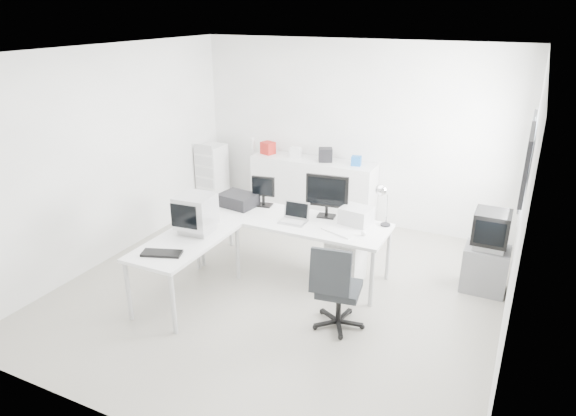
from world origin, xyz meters
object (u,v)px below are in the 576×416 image
at_px(laser_printer, 356,215).
at_px(crt_tv, 491,231).
at_px(sideboard, 313,190).
at_px(main_desk, 293,246).
at_px(lcd_monitor_large, 327,196).
at_px(lcd_monitor_small, 263,192).
at_px(filing_cabinet, 213,177).
at_px(drawer_pedestal, 346,261).
at_px(tv_cabinet, 485,269).
at_px(side_desk, 187,269).
at_px(crt_monitor, 196,215).
at_px(laptop, 293,214).
at_px(inkjet_printer, 238,200).
at_px(office_chair, 339,285).

height_order(laser_printer, crt_tv, crt_tv).
distance_m(crt_tv, sideboard, 3.01).
relative_size(main_desk, lcd_monitor_large, 4.29).
relative_size(lcd_monitor_small, laser_printer, 1.10).
xyz_separation_m(crt_tv, filing_cabinet, (-4.50, 0.93, -0.24)).
height_order(lcd_monitor_large, sideboard, lcd_monitor_large).
bearing_deg(main_desk, drawer_pedestal, 4.09).
height_order(main_desk, tv_cabinet, main_desk).
relative_size(side_desk, filing_cabinet, 1.29).
bearing_deg(crt_monitor, lcd_monitor_small, 69.36).
distance_m(laptop, laser_printer, 0.77).
xyz_separation_m(inkjet_printer, office_chair, (1.80, -0.97, -0.34)).
height_order(side_desk, lcd_monitor_large, lcd_monitor_large).
relative_size(side_desk, laser_printer, 3.96).
height_order(inkjet_printer, crt_monitor, crt_monitor).
height_order(inkjet_printer, tv_cabinet, inkjet_printer).
relative_size(laser_printer, crt_monitor, 0.83).
xyz_separation_m(main_desk, laptop, (0.05, -0.10, 0.48)).
xyz_separation_m(drawer_pedestal, laser_printer, (0.05, 0.17, 0.55)).
relative_size(lcd_monitor_small, filing_cabinet, 0.36).
xyz_separation_m(inkjet_printer, filing_cabinet, (-1.37, 1.44, -0.29)).
distance_m(laptop, crt_monitor, 1.18).
relative_size(side_desk, sideboard, 0.70).
height_order(side_desk, lcd_monitor_small, lcd_monitor_small).
distance_m(tv_cabinet, crt_tv, 0.51).
xyz_separation_m(crt_tv, sideboard, (-2.76, 1.17, -0.29)).
distance_m(side_desk, lcd_monitor_large, 1.92).
distance_m(laser_printer, tv_cabinet, 1.68).
height_order(tv_cabinet, filing_cabinet, filing_cabinet).
xyz_separation_m(main_desk, tv_cabinet, (2.28, 0.61, -0.09)).
bearing_deg(sideboard, crt_tv, -22.97).
distance_m(lcd_monitor_small, laser_printer, 1.30).
height_order(side_desk, laptop, laptop).
bearing_deg(lcd_monitor_large, laser_printer, -11.52).
distance_m(crt_monitor, filing_cabinet, 2.79).
height_order(inkjet_printer, sideboard, sideboard).
height_order(laptop, crt_tv, crt_tv).
relative_size(laser_printer, sideboard, 0.18).
xyz_separation_m(main_desk, drawer_pedestal, (0.70, 0.05, -0.08)).
bearing_deg(side_desk, filing_cabinet, 117.49).
xyz_separation_m(main_desk, lcd_monitor_large, (0.35, 0.25, 0.65)).
bearing_deg(tv_cabinet, filing_cabinet, 168.34).
xyz_separation_m(side_desk, sideboard, (0.37, 2.88, 0.12)).
bearing_deg(crt_tv, drawer_pedestal, -160.46).
relative_size(main_desk, tv_cabinet, 4.28).
xyz_separation_m(lcd_monitor_large, sideboard, (-0.83, 1.53, -0.53)).
bearing_deg(crt_monitor, laptop, 34.42).
bearing_deg(drawer_pedestal, office_chair, -74.79).
relative_size(tv_cabinet, crt_tv, 1.12).
xyz_separation_m(lcd_monitor_small, crt_monitor, (-0.30, -1.10, 0.02)).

